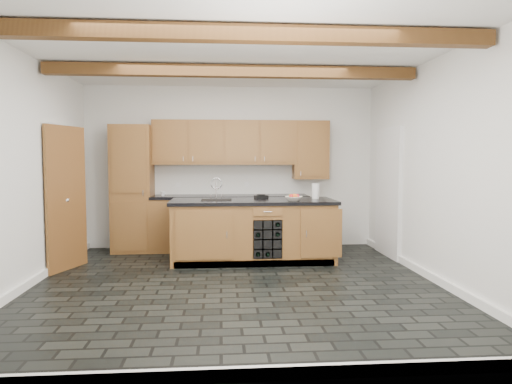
# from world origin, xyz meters

# --- Properties ---
(ground) EXTENTS (5.00, 5.00, 0.00)m
(ground) POSITION_xyz_m (0.00, 0.00, 0.00)
(ground) COLOR black
(ground) RESTS_ON ground
(room_shell) EXTENTS (5.01, 5.00, 5.00)m
(room_shell) POSITION_xyz_m (-0.09, 0.53, 1.53)
(room_shell) COLOR white
(room_shell) RESTS_ON ground
(back_cabinetry) EXTENTS (3.65, 0.62, 2.20)m
(back_cabinetry) POSITION_xyz_m (-0.38, 2.24, 0.98)
(back_cabinetry) COLOR olive
(back_cabinetry) RESTS_ON ground
(island) EXTENTS (2.48, 0.96, 0.93)m
(island) POSITION_xyz_m (0.31, 1.28, 0.46)
(island) COLOR olive
(island) RESTS_ON ground
(faucet) EXTENTS (0.45, 0.40, 0.34)m
(faucet) POSITION_xyz_m (-0.25, 1.33, 0.96)
(faucet) COLOR black
(faucet) RESTS_ON island
(kitchen_scale) EXTENTS (0.23, 0.16, 0.06)m
(kitchen_scale) POSITION_xyz_m (0.45, 1.54, 0.96)
(kitchen_scale) COLOR black
(kitchen_scale) RESTS_ON island
(fruit_bowl) EXTENTS (0.32, 0.32, 0.06)m
(fruit_bowl) POSITION_xyz_m (0.89, 1.11, 0.96)
(fruit_bowl) COLOR white
(fruit_bowl) RESTS_ON island
(fruit_cluster) EXTENTS (0.16, 0.17, 0.07)m
(fruit_cluster) POSITION_xyz_m (0.89, 1.11, 1.00)
(fruit_cluster) COLOR red
(fruit_cluster) RESTS_ON fruit_bowl
(paper_towel) EXTENTS (0.11, 0.11, 0.23)m
(paper_towel) POSITION_xyz_m (1.29, 1.44, 1.05)
(paper_towel) COLOR white
(paper_towel) RESTS_ON island
(mug) EXTENTS (0.11, 0.11, 0.08)m
(mug) POSITION_xyz_m (-1.15, 2.17, 0.97)
(mug) COLOR white
(mug) RESTS_ON back_cabinetry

